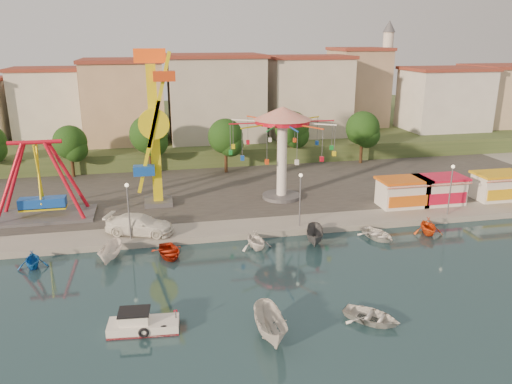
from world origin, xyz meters
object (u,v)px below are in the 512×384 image
object	(u,v)px
pirate_ship_ride	(40,182)
skiff	(271,326)
kamikaze_tower	(156,133)
van	(140,224)
wave_swinger	(282,132)
cabin_motorboat	(142,325)
rowboat_a	(372,317)

from	to	relation	value
pirate_ship_ride	skiff	distance (m)	30.62
kamikaze_tower	van	distance (m)	11.01
pirate_ship_ride	van	size ratio (longest dim) A/B	1.59
wave_swinger	skiff	distance (m)	27.98
pirate_ship_ride	van	world-z (taller)	pirate_ship_ride
wave_swinger	cabin_motorboat	bearing A→B (deg)	-123.35
pirate_ship_ride	kamikaze_tower	world-z (taller)	kamikaze_tower
kamikaze_tower	cabin_motorboat	xyz separation A→B (m)	(-1.76, -23.80, -8.17)
van	pirate_ship_ride	bearing A→B (deg)	76.08
wave_swinger	van	xyz separation A→B (m)	(-15.67, -7.82, -6.68)
cabin_motorboat	skiff	distance (m)	8.36
kamikaze_tower	rowboat_a	bearing A→B (deg)	-62.89
kamikaze_tower	wave_swinger	bearing A→B (deg)	-1.57
wave_swinger	kamikaze_tower	bearing A→B (deg)	178.43
cabin_motorboat	kamikaze_tower	bearing A→B (deg)	90.58
wave_swinger	van	bearing A→B (deg)	-153.49
kamikaze_tower	van	bearing A→B (deg)	-103.79
kamikaze_tower	skiff	world-z (taller)	kamikaze_tower
kamikaze_tower	wave_swinger	world-z (taller)	kamikaze_tower
wave_swinger	skiff	xyz separation A→B (m)	(-7.47, -25.96, -7.29)
cabin_motorboat	van	bearing A→B (deg)	95.73
wave_swinger	pirate_ship_ride	bearing A→B (deg)	-177.00
wave_swinger	van	world-z (taller)	wave_swinger
pirate_ship_ride	kamikaze_tower	distance (m)	12.49
skiff	wave_swinger	bearing A→B (deg)	74.69
cabin_motorboat	rowboat_a	bearing A→B (deg)	-3.01
kamikaze_tower	van	xyz separation A→B (m)	(-2.01, -8.19, -7.08)
cabin_motorboat	rowboat_a	world-z (taller)	cabin_motorboat
cabin_motorboat	skiff	bearing A→B (deg)	-12.88
cabin_motorboat	skiff	xyz separation A→B (m)	(7.95, -2.54, 0.48)
pirate_ship_ride	kamikaze_tower	bearing A→B (deg)	8.31
pirate_ship_ride	rowboat_a	size ratio (longest dim) A/B	2.61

